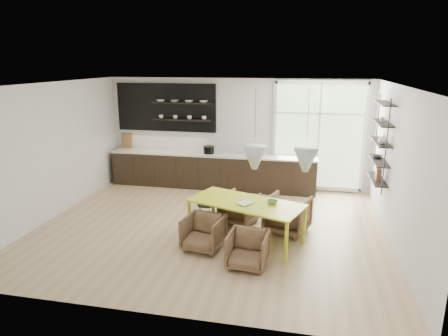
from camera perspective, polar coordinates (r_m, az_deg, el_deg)
room at (r=8.81m, az=3.35°, el=2.80°), size 7.02×6.01×2.91m
kitchen_run at (r=10.77m, az=-2.16°, el=0.37°), size 5.54×0.69×2.75m
right_shelving at (r=8.89m, az=21.49°, el=3.13°), size 0.26×1.22×1.90m
dining_table at (r=7.52m, az=3.14°, el=-5.24°), size 2.31×1.61×0.77m
armchair_back_left at (r=8.45m, az=2.24°, el=-5.76°), size 0.90×0.91×0.65m
armchair_back_right at (r=8.10m, az=9.07°, el=-6.56°), size 1.00×1.01×0.74m
armchair_front_left at (r=7.33m, az=-2.96°, el=-9.22°), size 0.77×0.79×0.63m
armchair_front_right at (r=6.75m, az=3.41°, el=-11.58°), size 0.69×0.70×0.60m
wire_stool at (r=8.33m, az=-2.63°, el=-6.29°), size 0.37×0.37×0.46m
table_book at (r=7.47m, az=2.41°, el=-4.84°), size 0.34×0.36×0.03m
table_bowl at (r=7.46m, az=6.93°, el=-4.84°), size 0.20×0.20×0.06m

